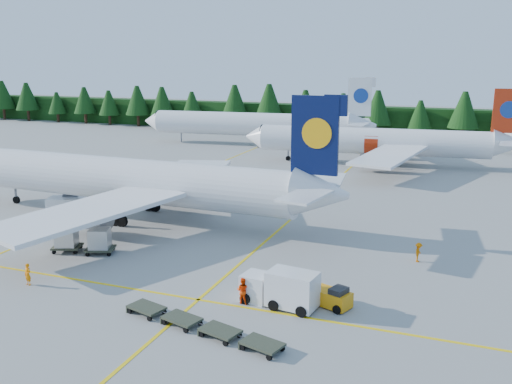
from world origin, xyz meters
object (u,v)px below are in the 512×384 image
(airliner_navy, at_px, (115,179))
(airstairs, at_px, (70,199))
(airliner_red, at_px, (368,141))
(service_truck, at_px, (279,288))
(baggage_tug, at_px, (332,297))

(airliner_navy, xyz_separation_m, airstairs, (-6.84, 1.18, -3.04))
(airliner_red, relative_size, service_truck, 7.48)
(airliner_navy, xyz_separation_m, service_truck, (23.03, -14.77, -2.68))
(service_truck, relative_size, baggage_tug, 1.86)
(airliner_navy, relative_size, airliner_red, 1.10)
(airliner_navy, bearing_deg, airliner_red, 64.83)
(airliner_red, distance_m, baggage_tug, 52.87)
(service_truck, xyz_separation_m, baggage_tug, (3.39, 1.03, -0.57))
(airliner_navy, distance_m, airstairs, 7.58)
(airstairs, bearing_deg, service_truck, -47.97)
(airliner_red, height_order, baggage_tug, airliner_red)
(airstairs, bearing_deg, baggage_tug, -44.03)
(airstairs, bearing_deg, airliner_red, 35.21)
(airliner_navy, height_order, airliner_red, airliner_navy)
(airstairs, distance_m, baggage_tug, 36.45)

